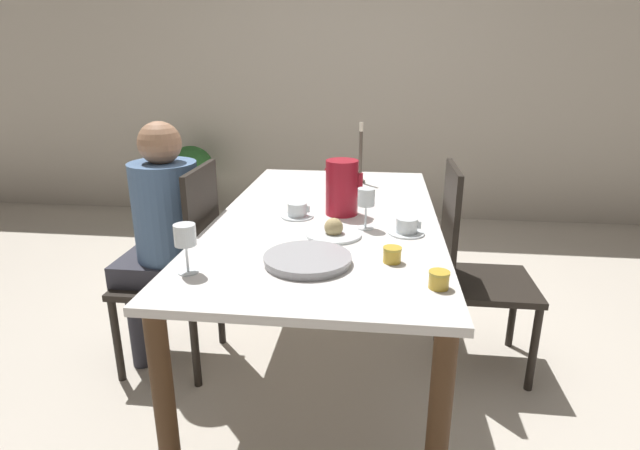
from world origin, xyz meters
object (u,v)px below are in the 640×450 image
object	(u,v)px
chair_person_side	(182,267)
person_seated	(161,226)
chair_opposite	(472,268)
serving_tray	(308,259)
potted_plant	(192,175)
teacup_near_person	(407,227)
jam_jar_red	(392,254)
wine_glass_juice	(185,238)
teacup_across	(297,211)
candlestick_tall	(360,159)
red_pitcher	(342,187)
jam_jar_amber	(439,279)
wine_glass_water	(366,199)

from	to	relation	value
chair_person_side	person_seated	size ratio (longest dim) A/B	0.84
chair_opposite	serving_tray	xyz separation A→B (m)	(-0.68, -0.61, 0.26)
potted_plant	chair_opposite	bearing A→B (deg)	-43.90
chair_person_side	potted_plant	size ratio (longest dim) A/B	1.42
teacup_near_person	jam_jar_red	xyz separation A→B (m)	(-0.06, -0.31, 0.00)
wine_glass_juice	teacup_across	distance (m)	0.71
wine_glass_juice	teacup_across	xyz separation A→B (m)	(0.26, 0.65, -0.09)
chair_opposite	person_seated	bearing A→B (deg)	-85.17
serving_tray	candlestick_tall	xyz separation A→B (m)	(0.13, 1.21, 0.12)
chair_opposite	red_pitcher	bearing A→B (deg)	-88.27
jam_jar_amber	candlestick_tall	distance (m)	1.39
chair_person_side	jam_jar_amber	xyz separation A→B (m)	(1.09, -0.61, 0.28)
jam_jar_red	potted_plant	xyz separation A→B (m)	(-1.73, 2.61, -0.36)
red_pitcher	jam_jar_red	size ratio (longest dim) A/B	3.78
red_pitcher	potted_plant	distance (m)	2.60
wine_glass_water	jam_jar_red	xyz separation A→B (m)	(0.10, -0.36, -0.10)
chair_opposite	jam_jar_amber	size ratio (longest dim) A/B	14.91
person_seated	jam_jar_amber	xyz separation A→B (m)	(1.19, -0.64, 0.09)
wine_glass_juice	jam_jar_red	bearing A→B (deg)	14.11
teacup_near_person	serving_tray	size ratio (longest dim) A/B	0.48
chair_person_side	wine_glass_juice	xyz separation A→B (m)	(0.27, -0.59, 0.37)
chair_opposite	jam_jar_red	distance (m)	0.74
chair_person_side	teacup_near_person	bearing A→B (deg)	-96.23
person_seated	jam_jar_amber	bearing A→B (deg)	-118.26
chair_person_side	red_pitcher	xyz separation A→B (m)	(0.73, 0.13, 0.37)
wine_glass_water	candlestick_tall	distance (m)	0.81
chair_opposite	serving_tray	world-z (taller)	chair_opposite
teacup_across	candlestick_tall	world-z (taller)	candlestick_tall
person_seated	wine_glass_juice	xyz separation A→B (m)	(0.37, -0.62, 0.18)
chair_person_side	jam_jar_amber	distance (m)	1.28
wine_glass_water	jam_jar_amber	size ratio (longest dim) A/B	2.61
serving_tray	red_pitcher	bearing A→B (deg)	83.09
teacup_near_person	teacup_across	xyz separation A→B (m)	(-0.48, 0.17, 0.00)
wine_glass_water	teacup_near_person	world-z (taller)	wine_glass_water
chair_opposite	teacup_across	world-z (taller)	chair_opposite
jam_jar_amber	candlestick_tall	xyz separation A→B (m)	(-0.30, 1.36, 0.10)
wine_glass_water	wine_glass_juice	bearing A→B (deg)	-137.38
wine_glass_water	teacup_across	distance (m)	0.35
wine_glass_juice	potted_plant	size ratio (longest dim) A/B	0.24
red_pitcher	chair_person_side	bearing A→B (deg)	-169.86
wine_glass_water	teacup_across	world-z (taller)	wine_glass_water
chair_opposite	wine_glass_water	xyz separation A→B (m)	(-0.49, -0.21, 0.37)
chair_opposite	potted_plant	world-z (taller)	chair_opposite
teacup_near_person	candlestick_tall	xyz separation A→B (m)	(-0.23, 0.86, 0.11)
serving_tray	jam_jar_red	distance (m)	0.30
chair_opposite	red_pitcher	xyz separation A→B (m)	(-0.61, -0.02, 0.37)
red_pitcher	jam_jar_red	distance (m)	0.60
wine_glass_juice	potted_plant	bearing A→B (deg)	110.80
person_seated	serving_tray	size ratio (longest dim) A/B	3.83
jam_jar_red	potted_plant	distance (m)	3.15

